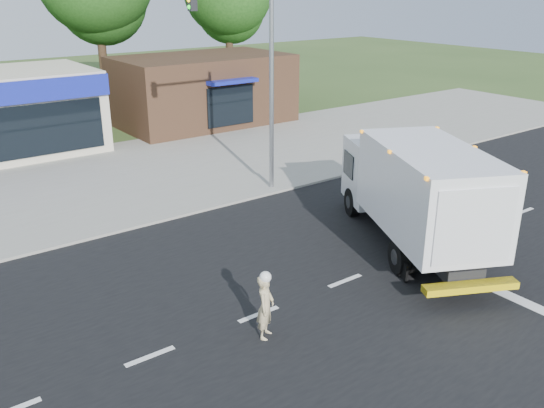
# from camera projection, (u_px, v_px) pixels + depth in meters

# --- Properties ---
(ground) EXTENTS (120.00, 120.00, 0.00)m
(ground) POSITION_uv_depth(u_px,v_px,m) (345.00, 281.00, 16.32)
(ground) COLOR #385123
(ground) RESTS_ON ground
(road_asphalt) EXTENTS (60.00, 14.00, 0.02)m
(road_asphalt) POSITION_uv_depth(u_px,v_px,m) (345.00, 281.00, 16.32)
(road_asphalt) COLOR black
(road_asphalt) RESTS_ON ground
(sidewalk) EXTENTS (60.00, 2.40, 0.12)m
(sidewalk) POSITION_uv_depth(u_px,v_px,m) (201.00, 199.00, 22.47)
(sidewalk) COLOR gray
(sidewalk) RESTS_ON ground
(parking_apron) EXTENTS (60.00, 9.00, 0.02)m
(parking_apron) POSITION_uv_depth(u_px,v_px,m) (139.00, 165.00, 26.85)
(parking_apron) COLOR gray
(parking_apron) RESTS_ON ground
(lane_markings) EXTENTS (55.20, 7.00, 0.01)m
(lane_markings) POSITION_uv_depth(u_px,v_px,m) (414.00, 286.00, 16.05)
(lane_markings) COLOR silver
(lane_markings) RESTS_ON road_asphalt
(ems_box_truck) EXTENTS (5.65, 8.17, 3.50)m
(ems_box_truck) POSITION_uv_depth(u_px,v_px,m) (416.00, 187.00, 17.75)
(ems_box_truck) COLOR black
(ems_box_truck) RESTS_ON ground
(emergency_worker) EXTENTS (0.71, 0.67, 1.73)m
(emergency_worker) POSITION_uv_depth(u_px,v_px,m) (266.00, 305.00, 13.45)
(emergency_worker) COLOR tan
(emergency_worker) RESTS_ON ground
(brown_storefront) EXTENTS (10.00, 6.70, 4.00)m
(brown_storefront) POSITION_uv_depth(u_px,v_px,m) (203.00, 90.00, 34.52)
(brown_storefront) COLOR #382316
(brown_storefront) RESTS_ON ground
(traffic_signal_pole) EXTENTS (3.51, 0.25, 8.00)m
(traffic_signal_pole) POSITION_uv_depth(u_px,v_px,m) (258.00, 69.00, 21.59)
(traffic_signal_pole) COLOR gray
(traffic_signal_pole) RESTS_ON ground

